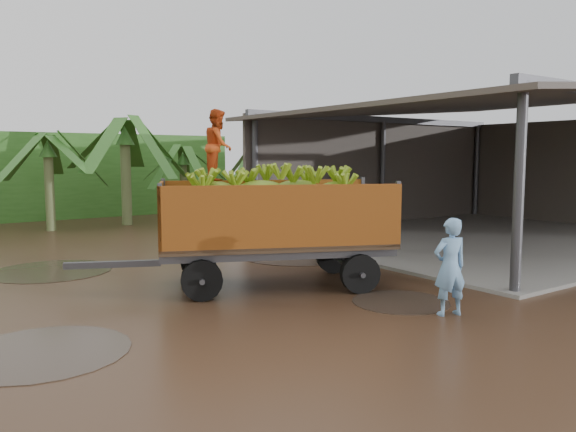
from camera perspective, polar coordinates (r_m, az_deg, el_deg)
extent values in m
plane|color=black|center=(11.00, -11.35, -7.84)|extent=(100.00, 100.00, 0.00)
cube|color=gray|center=(18.86, 19.53, -2.15)|extent=(12.00, 10.00, 0.08)
cube|color=#383330|center=(18.75, 19.99, 10.69)|extent=(12.78, 10.80, 1.01)
cube|color=#383330|center=(21.89, 9.21, 4.36)|extent=(12.00, 0.12, 4.00)
cube|color=#47474C|center=(11.36, -17.36, -4.71)|extent=(1.70, 0.84, 0.12)
imported|color=#C94517|center=(11.56, -7.09, 7.11)|extent=(0.87, 0.90, 1.46)
imported|color=#7AAEDF|center=(9.64, 16.12, -4.98)|extent=(0.68, 0.55, 1.63)
imported|color=gray|center=(14.60, 7.34, -0.82)|extent=(1.09, 0.58, 1.77)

